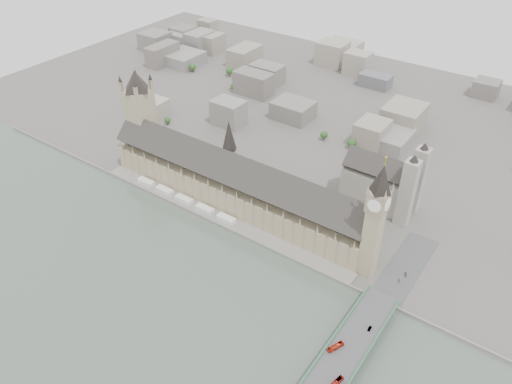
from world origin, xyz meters
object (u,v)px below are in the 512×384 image
Objects in this scene: red_bus_south at (336,383)px; westminster_abbey at (383,183)px; palace_of_westminster at (235,184)px; car_silver at (370,329)px; car_approach at (406,275)px; elizabeth_tower at (376,214)px; westminster_bridge at (337,369)px; victoria_tower at (140,114)px; red_bus_north at (336,347)px.

westminster_abbey is at bearing 117.82° from red_bus_south.
palace_of_westminster is 58.55× the size of car_silver.
palace_of_westminster is 168.46m from car_approach.
palace_of_westminster is 2.47× the size of elizabeth_tower.
elizabeth_tower is 111.81m from westminster_bridge.
westminster_abbey reaches higher than car_silver.
palace_of_westminster is 2.65× the size of victoria_tower.
westminster_abbey is (-51.08, 182.50, 19.96)m from westminster_bridge.
car_approach is at bearing 6.48° from elizabeth_tower.
elizabeth_tower is 260.64m from victoria_tower.
car_approach is (5.84, 98.89, 5.81)m from westminster_bridge.
palace_of_westminster is 134.09m from westminster_abbey.
victoria_tower is 8.19× the size of red_bus_north.
red_bus_north is at bearing 124.27° from westminster_bridge.
car_silver is (4.97, 36.75, 5.87)m from westminster_bridge.
palace_of_westminster is at bearing 146.51° from westminster_bridge.
victoria_tower is 293.57m from car_approach.
red_bus_north is 26.10m from red_bus_south.
victoria_tower reaches higher than car_approach.
victoria_tower is at bearing -163.50° from westminster_abbey.
red_bus_south reaches higher than car_silver.
elizabeth_tower is 121.78m from red_bus_south.
westminster_abbey is 5.57× the size of red_bus_north.
westminster_abbey is 14.33× the size of car_approach.
elizabeth_tower reaches higher than car_silver.
red_bus_north is at bearing -117.72° from car_silver.
westminster_bridge is at bearing -74.36° from westminster_abbey.
westminster_abbey is 178.84m from red_bus_north.
red_bus_south is (56.90, -195.65, -13.21)m from westminster_abbey.
westminster_bridge is 99.23m from car_approach.
victoria_tower is at bearing 156.18° from car_approach.
westminster_bridge is (162.00, -107.20, -17.58)m from palace_of_westminster.
red_bus_north reaches higher than red_bus_south.
red_bus_north reaches higher than car_silver.
palace_of_westminster reaches higher than car_approach.
palace_of_westminster reaches higher than red_bus_south.
car_silver is at bearing -63.75° from elizabeth_tower.
westminster_bridge is 71.81× the size of car_silver.
elizabeth_tower is (138.00, -11.70, 35.38)m from palace_of_westminster.
red_bus_south is at bearing -73.78° from westminster_abbey.
red_bus_north is (277.35, -103.73, -43.26)m from victoria_tower.
victoria_tower is at bearing 176.04° from elizabeth_tower.
elizabeth_tower is at bearing 116.95° from red_bus_south.
elizabeth_tower reaches higher than red_bus_north.
westminster_abbey reaches higher than palace_of_westminster.
elizabeth_tower is at bearing 111.84° from car_silver.
westminster_bridge is at bearing -102.11° from car_silver.
palace_of_westminster is at bearing -2.96° from victoria_tower.
red_bus_south is (12.48, -22.92, -0.08)m from red_bus_north.
westminster_abbey is (232.92, 69.00, -30.12)m from victoria_tower.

